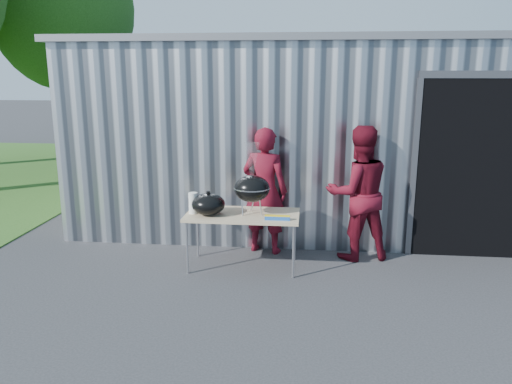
# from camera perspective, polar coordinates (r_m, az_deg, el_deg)

# --- Properties ---
(ground) EXTENTS (80.00, 80.00, 0.00)m
(ground) POSITION_cam_1_polar(r_m,az_deg,el_deg) (5.99, -0.14, -11.97)
(ground) COLOR #2E2E30
(building) EXTENTS (8.20, 6.20, 3.10)m
(building) POSITION_cam_1_polar(r_m,az_deg,el_deg) (10.02, 7.98, 7.45)
(building) COLOR silver
(building) RESTS_ON ground
(tree_far) EXTENTS (4.02, 4.02, 6.66)m
(tree_far) POSITION_cam_1_polar(r_m,az_deg,el_deg) (16.12, -21.26, 18.92)
(tree_far) COLOR #442D19
(tree_far) RESTS_ON ground
(folding_table) EXTENTS (1.50, 0.75, 0.75)m
(folding_table) POSITION_cam_1_polar(r_m,az_deg,el_deg) (6.64, -1.54, -2.81)
(folding_table) COLOR tan
(folding_table) RESTS_ON ground
(kettle_grill) EXTENTS (0.48, 0.48, 0.95)m
(kettle_grill) POSITION_cam_1_polar(r_m,az_deg,el_deg) (6.51, -0.48, 0.99)
(kettle_grill) COLOR black
(kettle_grill) RESTS_ON folding_table
(grill_lid) EXTENTS (0.44, 0.44, 0.32)m
(grill_lid) POSITION_cam_1_polar(r_m,az_deg,el_deg) (6.57, -5.46, -1.39)
(grill_lid) COLOR black
(grill_lid) RESTS_ON folding_table
(paper_towels) EXTENTS (0.12, 0.12, 0.28)m
(paper_towels) POSITION_cam_1_polar(r_m,az_deg,el_deg) (6.66, -7.19, -1.25)
(paper_towels) COLOR white
(paper_towels) RESTS_ON folding_table
(white_tub) EXTENTS (0.20, 0.15, 0.10)m
(white_tub) POSITION_cam_1_polar(r_m,az_deg,el_deg) (6.88, -5.89, -1.51)
(white_tub) COLOR white
(white_tub) RESTS_ON folding_table
(foil_box) EXTENTS (0.32, 0.05, 0.06)m
(foil_box) POSITION_cam_1_polar(r_m,az_deg,el_deg) (6.34, 2.45, -2.95)
(foil_box) COLOR #1B55B3
(foil_box) RESTS_ON folding_table
(person_cook) EXTENTS (0.75, 0.59, 1.83)m
(person_cook) POSITION_cam_1_polar(r_m,az_deg,el_deg) (7.18, 1.01, 0.14)
(person_cook) COLOR #5B0D1A
(person_cook) RESTS_ON ground
(person_bystander) EXTENTS (1.06, 0.92, 1.88)m
(person_bystander) POSITION_cam_1_polar(r_m,az_deg,el_deg) (7.07, 11.61, -0.14)
(person_bystander) COLOR #5B0D1A
(person_bystander) RESTS_ON ground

